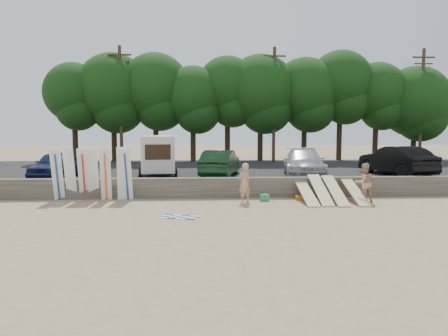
{
  "coord_description": "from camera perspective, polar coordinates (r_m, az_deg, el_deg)",
  "views": [
    {
      "loc": [
        -3.84,
        -18.54,
        3.59
      ],
      "look_at": [
        -2.67,
        3.0,
        1.48
      ],
      "focal_mm": 35.0,
      "sensor_mm": 36.0,
      "label": 1
    }
  ],
  "objects": [
    {
      "name": "ground",
      "position": [
        19.27,
        8.47,
        -5.22
      ],
      "size": [
        120.0,
        120.0,
        0.0
      ],
      "primitive_type": "plane",
      "color": "tan",
      "rests_on": "ground"
    },
    {
      "name": "seawall",
      "position": [
        22.1,
        6.93,
        -2.5
      ],
      "size": [
        44.0,
        0.5,
        1.0
      ],
      "primitive_type": "cube",
      "color": "#6B6356",
      "rests_on": "ground"
    },
    {
      "name": "parking_lot",
      "position": [
        29.47,
        4.39,
        -0.74
      ],
      "size": [
        44.0,
        14.5,
        0.7
      ],
      "primitive_type": "cube",
      "color": "#282828",
      "rests_on": "ground"
    },
    {
      "name": "treeline",
      "position": [
        36.41,
        3.77,
        9.93
      ],
      "size": [
        33.54,
        6.19,
        9.11
      ],
      "color": "#382616",
      "rests_on": "parking_lot"
    },
    {
      "name": "utility_poles",
      "position": [
        35.08,
        6.55,
        8.55
      ],
      "size": [
        25.8,
        0.26,
        9.0
      ],
      "color": "#473321",
      "rests_on": "parking_lot"
    },
    {
      "name": "box_trailer",
      "position": [
        25.21,
        -8.64,
        1.87
      ],
      "size": [
        2.35,
        3.77,
        2.29
      ],
      "rotation": [
        0.0,
        0.0,
        0.1
      ],
      "color": "beige",
      "rests_on": "parking_lot"
    },
    {
      "name": "car_0",
      "position": [
        25.59,
        -21.07,
        0.39
      ],
      "size": [
        2.1,
        4.49,
        1.49
      ],
      "primitive_type": "imported",
      "rotation": [
        0.0,
        0.0,
        -0.08
      ],
      "color": "#16204D",
      "rests_on": "parking_lot"
    },
    {
      "name": "car_1",
      "position": [
        24.88,
        -0.49,
        0.65
      ],
      "size": [
        2.6,
        4.8,
        1.5
      ],
      "primitive_type": "imported",
      "rotation": [
        0.0,
        0.0,
        2.91
      ],
      "color": "black",
      "rests_on": "parking_lot"
    },
    {
      "name": "car_2",
      "position": [
        25.39,
        10.38,
        0.72
      ],
      "size": [
        2.92,
        5.61,
        1.55
      ],
      "primitive_type": "imported",
      "rotation": [
        0.0,
        0.0,
        -0.14
      ],
      "color": "#A4A3A8",
      "rests_on": "parking_lot"
    },
    {
      "name": "car_3",
      "position": [
        27.22,
        21.6,
        0.89
      ],
      "size": [
        2.92,
        5.43,
        1.7
      ],
      "primitive_type": "imported",
      "rotation": [
        0.0,
        0.0,
        3.37
      ],
      "color": "black",
      "rests_on": "parking_lot"
    },
    {
      "name": "surfboard_upright_0",
      "position": [
        22.17,
        -20.95,
        -0.83
      ],
      "size": [
        0.57,
        0.83,
        2.51
      ],
      "primitive_type": "cube",
      "rotation": [
        0.29,
        0.0,
        0.09
      ],
      "color": "white",
      "rests_on": "ground"
    },
    {
      "name": "surfboard_upright_1",
      "position": [
        22.19,
        -19.47,
        -0.71
      ],
      "size": [
        0.53,
        0.57,
        2.57
      ],
      "primitive_type": "cube",
      "rotation": [
        0.19,
        0.0,
        -0.05
      ],
      "color": "white",
      "rests_on": "ground"
    },
    {
      "name": "surfboard_upright_2",
      "position": [
        21.93,
        -17.85,
        -0.81
      ],
      "size": [
        0.59,
        0.87,
        2.5
      ],
      "primitive_type": "cube",
      "rotation": [
        0.3,
        0.0,
        0.12
      ],
      "color": "white",
      "rests_on": "ground"
    },
    {
      "name": "surfboard_upright_3",
      "position": [
        21.83,
        -16.74,
        -0.8
      ],
      "size": [
        0.6,
        0.86,
        2.51
      ],
      "primitive_type": "cube",
      "rotation": [
        0.29,
        0.0,
        0.13
      ],
      "color": "white",
      "rests_on": "ground"
    },
    {
      "name": "surfboard_upright_4",
      "position": [
        21.52,
        -15.2,
        -0.81
      ],
      "size": [
        0.58,
        0.74,
        2.54
      ],
      "primitive_type": "cube",
      "rotation": [
        0.24,
        0.0,
        0.13
      ],
      "color": "white",
      "rests_on": "ground"
    },
    {
      "name": "surfboard_upright_5",
      "position": [
        21.48,
        -13.14,
        -0.73
      ],
      "size": [
        0.57,
        0.58,
        2.57
      ],
      "primitive_type": "cube",
      "rotation": [
        0.18,
        0.0,
        0.15
      ],
      "color": "white",
      "rests_on": "ground"
    },
    {
      "name": "surfboard_upright_6",
      "position": [
        21.39,
        -12.63,
        -0.79
      ],
      "size": [
        0.54,
        0.73,
        2.53
      ],
      "primitive_type": "cube",
      "rotation": [
        0.25,
        0.0,
        -0.05
      ],
      "color": "white",
      "rests_on": "ground"
    },
    {
      "name": "surfboard_low_0",
      "position": [
        20.89,
        10.75,
        -3.22
      ],
      "size": [
        0.56,
        2.91,
        0.86
      ],
      "primitive_type": "cube",
      "rotation": [
        0.27,
        0.0,
        0.0
      ],
      "color": "#D4C985",
      "rests_on": "ground"
    },
    {
      "name": "surfboard_low_1",
      "position": [
        21.1,
        12.47,
        -2.78
      ],
      "size": [
        0.56,
        2.83,
        1.14
      ],
      "primitive_type": "cube",
      "rotation": [
        0.37,
        0.0,
        0.0
      ],
      "color": "#D4C985",
      "rests_on": "ground"
    },
    {
      "name": "surfboard_low_2",
      "position": [
        21.19,
        14.31,
        -2.85
      ],
      "size": [
        0.56,
        2.84,
        1.1
      ],
      "primitive_type": "cube",
      "rotation": [
        0.35,
        0.0,
        0.0
      ],
      "color": "#D4C985",
      "rests_on": "ground"
    },
    {
      "name": "surfboard_low_3",
      "position": [
        21.52,
        16.7,
        -2.94
      ],
      "size": [
        0.56,
        2.88,
        0.98
      ],
      "primitive_type": "cube",
      "rotation": [
        0.31,
        0.0,
        0.0
      ],
      "color": "#D4C985",
      "rests_on": "ground"
    },
    {
      "name": "beachgoer_a",
      "position": [
        20.24,
        2.69,
        -1.98
      ],
      "size": [
        0.81,
        0.77,
        1.86
      ],
      "primitive_type": "imported",
      "rotation": [
        0.0,
        0.0,
        3.8
      ],
      "color": "tan",
      "rests_on": "ground"
    },
    {
      "name": "beachgoer_b",
      "position": [
        21.37,
        17.82,
        -1.86
      ],
      "size": [
        0.99,
        0.83,
        1.85
      ],
      "primitive_type": "imported",
      "rotation": [
        0.0,
        0.0,
        3.3
      ],
      "color": "tan",
      "rests_on": "ground"
    },
    {
      "name": "cooler",
      "position": [
        20.94,
        5.33,
        -3.87
      ],
      "size": [
        0.45,
        0.39,
        0.32
      ],
      "primitive_type": "cube",
      "rotation": [
        0.0,
        0.0,
        0.28
      ],
      "color": "green",
      "rests_on": "ground"
    },
    {
      "name": "gear_bag",
      "position": [
        21.37,
        9.76,
        -3.87
      ],
      "size": [
        0.3,
        0.25,
        0.22
      ],
      "primitive_type": "cube",
      "rotation": [
        0.0,
        0.0,
        -0.0
      ],
      "color": "#C36F17",
      "rests_on": "ground"
    },
    {
      "name": "beach_towel",
      "position": [
        17.35,
        -5.9,
        -6.37
      ],
      "size": [
        1.89,
        1.89,
        0.0
      ],
      "primitive_type": "plane",
      "rotation": [
        0.0,
        0.0,
        -0.31
      ],
      "color": "white",
      "rests_on": "ground"
    }
  ]
}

